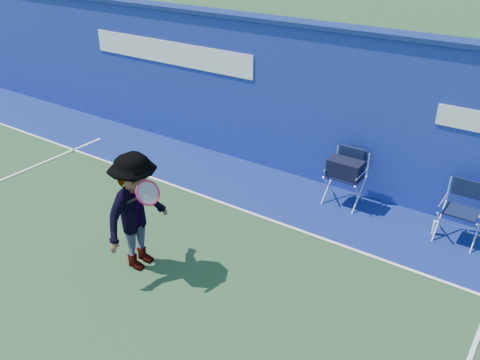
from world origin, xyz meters
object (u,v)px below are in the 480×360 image
Objects in this scene: water_bottle at (434,228)px; tennis_player at (137,212)px; directors_chair_left at (345,182)px; directors_chair_right at (458,223)px.

water_bottle is 0.14× the size of tennis_player.
directors_chair_left is at bearing 176.40° from water_bottle.
water_bottle is at bearing -3.60° from directors_chair_left.
water_bottle is (1.72, -0.11, -0.31)m from directors_chair_left.
tennis_player is (-3.49, -3.41, 0.81)m from water_bottle.
directors_chair_left reaches higher than water_bottle.
directors_chair_right is at bearing 42.08° from tennis_player.
directors_chair_right is 5.20m from tennis_player.
tennis_player reaches higher than directors_chair_left.
water_bottle is at bearing -172.05° from directors_chair_right.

